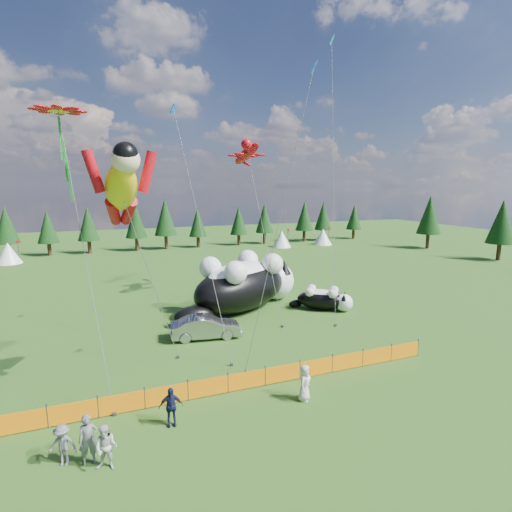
{
  "coord_description": "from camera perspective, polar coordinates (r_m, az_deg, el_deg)",
  "views": [
    {
      "loc": [
        -6.41,
        -20.61,
        10.13
      ],
      "look_at": [
        3.24,
        4.0,
        5.52
      ],
      "focal_mm": 28.0,
      "sensor_mm": 36.0,
      "label": 1
    }
  ],
  "objects": [
    {
      "name": "ground",
      "position": [
        23.84,
        -3.87,
        -15.27
      ],
      "size": [
        160.0,
        160.0,
        0.0
      ],
      "primitive_type": "plane",
      "color": "#143509",
      "rests_on": "ground"
    },
    {
      "name": "safety_fence",
      "position": [
        21.07,
        -1.3,
        -17.29
      ],
      "size": [
        22.06,
        0.06,
        1.1
      ],
      "color": "#262626",
      "rests_on": "ground"
    },
    {
      "name": "tree_line",
      "position": [
        66.21,
        -15.8,
        4.22
      ],
      "size": [
        90.0,
        4.0,
        8.0
      ],
      "primitive_type": null,
      "color": "black",
      "rests_on": "ground"
    },
    {
      "name": "festival_tents",
      "position": [
        63.66,
        -5.33,
        1.98
      ],
      "size": [
        50.0,
        3.2,
        2.8
      ],
      "primitive_type": null,
      "color": "white",
      "rests_on": "ground"
    },
    {
      "name": "cat_large",
      "position": [
        33.28,
        -1.45,
        -3.88
      ],
      "size": [
        11.88,
        8.45,
        4.63
      ],
      "rotation": [
        0.0,
        0.0,
        0.49
      ],
      "color": "black",
      "rests_on": "ground"
    },
    {
      "name": "cat_small",
      "position": [
        33.82,
        9.68,
        -6.04
      ],
      "size": [
        4.59,
        3.96,
        1.95
      ],
      "rotation": [
        0.0,
        0.0,
        -0.66
      ],
      "color": "black",
      "rests_on": "ground"
    },
    {
      "name": "car",
      "position": [
        27.55,
        -7.18,
        -10.04
      ],
      "size": [
        4.88,
        2.32,
        1.54
      ],
      "primitive_type": "imported",
      "rotation": [
        0.0,
        0.0,
        1.42
      ],
      "color": "#A2A1A6",
      "rests_on": "ground"
    },
    {
      "name": "spectator_a",
      "position": [
        17.29,
        -22.84,
        -23.01
      ],
      "size": [
        0.73,
        0.51,
        1.91
      ],
      "primitive_type": "imported",
      "rotation": [
        0.0,
        0.0,
        0.08
      ],
      "color": "slate",
      "rests_on": "ground"
    },
    {
      "name": "spectator_b",
      "position": [
        16.83,
        -20.64,
        -24.24
      ],
      "size": [
        0.96,
        0.78,
        1.71
      ],
      "primitive_type": "imported",
      "rotation": [
        0.0,
        0.0,
        -0.42
      ],
      "color": "beige",
      "rests_on": "ground"
    },
    {
      "name": "spectator_c",
      "position": [
        18.56,
        -12.08,
        -20.3
      ],
      "size": [
        1.05,
        0.61,
        1.72
      ],
      "primitive_type": "imported",
      "rotation": [
        0.0,
        0.0,
        -0.09
      ],
      "color": "#131836",
      "rests_on": "ground"
    },
    {
      "name": "spectator_d",
      "position": [
        17.66,
        -25.91,
        -23.12
      ],
      "size": [
        1.13,
        0.8,
        1.58
      ],
      "primitive_type": "imported",
      "rotation": [
        0.0,
        0.0,
        -0.3
      ],
      "color": "slate",
      "rests_on": "ground"
    },
    {
      "name": "spectator_e",
      "position": [
        20.12,
        6.96,
        -17.54
      ],
      "size": [
        1.02,
        1.0,
        1.77
      ],
      "primitive_type": "imported",
      "rotation": [
        0.0,
        0.0,
        0.75
      ],
      "color": "beige",
      "rests_on": "ground"
    },
    {
      "name": "superhero_kite",
      "position": [
        19.63,
        -18.69,
        9.16
      ],
      "size": [
        5.11,
        5.48,
        12.59
      ],
      "color": "yellow",
      "rests_on": "ground"
    },
    {
      "name": "gecko_kite",
      "position": [
        37.16,
        -1.35,
        14.38
      ],
      "size": [
        3.94,
        13.05,
        16.13
      ],
      "color": "#B80915",
      "rests_on": "ground"
    },
    {
      "name": "flower_kite",
      "position": [
        23.88,
        -26.38,
        17.75
      ],
      "size": [
        3.41,
        7.71,
        15.16
      ],
      "color": "#B80915",
      "rests_on": "ground"
    },
    {
      "name": "diamond_kite_a",
      "position": [
        27.64,
        -11.2,
        17.9
      ],
      "size": [
        1.99,
        7.43,
        16.57
      ],
      "color": "blue",
      "rests_on": "ground"
    },
    {
      "name": "diamond_kite_b",
      "position": [
        37.42,
        10.81,
        26.33
      ],
      "size": [
        3.73,
        7.68,
        23.44
      ],
      "color": "#0D9FA3",
      "rests_on": "ground"
    },
    {
      "name": "diamond_kite_c",
      "position": [
        21.03,
        7.49,
        22.21
      ],
      "size": [
        3.45,
        1.82,
        16.46
      ],
      "color": "blue",
      "rests_on": "ground"
    }
  ]
}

